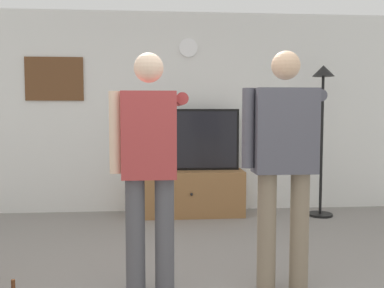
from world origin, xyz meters
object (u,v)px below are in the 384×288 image
at_px(tv_stand, 190,193).
at_px(television, 190,140).
at_px(framed_picture, 54,79).
at_px(floor_lamp, 322,109).
at_px(person_standing_nearer_couch, 284,156).
at_px(wall_clock, 188,48).
at_px(person_standing_nearer_lamp, 150,162).

bearing_deg(tv_stand, television, 90.00).
distance_m(framed_picture, floor_lamp, 3.53).
distance_m(tv_stand, person_standing_nearer_couch, 2.56).
bearing_deg(wall_clock, framed_picture, 179.84).
height_order(television, person_standing_nearer_lamp, person_standing_nearer_lamp).
bearing_deg(person_standing_nearer_couch, framed_picture, 130.43).
relative_size(tv_stand, person_standing_nearer_couch, 0.78).
distance_m(wall_clock, floor_lamp, 1.94).
bearing_deg(person_standing_nearer_lamp, person_standing_nearer_couch, 0.80).
distance_m(wall_clock, person_standing_nearer_lamp, 3.00).
height_order(tv_stand, television, television).
xyz_separation_m(tv_stand, wall_clock, (0.00, 0.29, 1.92)).
height_order(wall_clock, framed_picture, wall_clock).
bearing_deg(floor_lamp, person_standing_nearer_couch, -117.87).
xyz_separation_m(tv_stand, television, (0.00, 0.05, 0.70)).
bearing_deg(tv_stand, person_standing_nearer_lamp, -101.09).
xyz_separation_m(tv_stand, person_standing_nearer_couch, (0.52, -2.40, 0.74)).
xyz_separation_m(person_standing_nearer_lamp, person_standing_nearer_couch, (0.99, 0.01, 0.03)).
relative_size(tv_stand, wall_clock, 5.65).
relative_size(television, wall_clock, 5.24).
bearing_deg(person_standing_nearer_couch, wall_clock, 100.88).
distance_m(person_standing_nearer_lamp, person_standing_nearer_couch, 0.99).
height_order(tv_stand, framed_picture, framed_picture).
distance_m(tv_stand, wall_clock, 1.95).
distance_m(tv_stand, person_standing_nearer_lamp, 2.56).
bearing_deg(person_standing_nearer_lamp, framed_picture, 115.73).
height_order(floor_lamp, person_standing_nearer_couch, floor_lamp).
relative_size(wall_clock, person_standing_nearer_couch, 0.14).
height_order(tv_stand, floor_lamp, floor_lamp).
relative_size(framed_picture, person_standing_nearer_lamp, 0.43).
bearing_deg(tv_stand, wall_clock, 90.00).
height_order(wall_clock, person_standing_nearer_couch, wall_clock).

